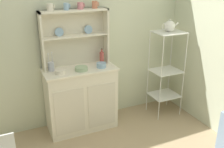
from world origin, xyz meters
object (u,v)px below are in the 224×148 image
at_px(bakers_rack, 166,66).
at_px(cup_cream_0, 50,7).
at_px(jam_bottle, 102,57).
at_px(utensil_jar, 51,66).
at_px(hutch_shelf_unit, 74,34).
at_px(porcelain_teapot, 169,26).
at_px(bowl_mixing_large, 60,72).
at_px(hutch_cabinet, 81,98).

distance_m(bakers_rack, cup_cream_0, 1.82).
bearing_deg(cup_cream_0, bakers_rack, -9.06).
height_order(cup_cream_0, jam_bottle, cup_cream_0).
relative_size(cup_cream_0, utensil_jar, 0.38).
height_order(hutch_shelf_unit, bakers_rack, hutch_shelf_unit).
distance_m(utensil_jar, porcelain_teapot, 1.69).
relative_size(bowl_mixing_large, utensil_jar, 0.52).
distance_m(bakers_rack, porcelain_teapot, 0.59).
bearing_deg(bakers_rack, jam_bottle, 167.05).
bearing_deg(porcelain_teapot, jam_bottle, 167.03).
bearing_deg(cup_cream_0, hutch_shelf_unit, 8.09).
bearing_deg(porcelain_teapot, hutch_shelf_unit, 167.17).
bearing_deg(porcelain_teapot, cup_cream_0, 170.93).
distance_m(hutch_shelf_unit, utensil_jar, 0.51).
distance_m(cup_cream_0, utensil_jar, 0.73).
relative_size(bakers_rack, jam_bottle, 6.25).
xyz_separation_m(utensil_jar, porcelain_teapot, (1.63, -0.21, 0.41)).
bearing_deg(utensil_jar, cup_cream_0, 36.70).
height_order(bakers_rack, bowl_mixing_large, bakers_rack).
xyz_separation_m(cup_cream_0, bowl_mixing_large, (0.01, -0.20, -0.75)).
relative_size(cup_cream_0, porcelain_teapot, 0.37).
distance_m(hutch_shelf_unit, jam_bottle, 0.49).
distance_m(cup_cream_0, bowl_mixing_large, 0.78).
distance_m(hutch_shelf_unit, bowl_mixing_large, 0.54).
bearing_deg(bakers_rack, hutch_shelf_unit, 167.18).
bearing_deg(utensil_jar, jam_bottle, 0.71).
relative_size(hutch_shelf_unit, cup_cream_0, 9.56).
relative_size(hutch_cabinet, jam_bottle, 4.65).
distance_m(hutch_cabinet, cup_cream_0, 1.25).
distance_m(hutch_shelf_unit, porcelain_teapot, 1.31).
bearing_deg(bowl_mixing_large, jam_bottle, 14.36).
bearing_deg(jam_bottle, porcelain_teapot, -12.97).
height_order(bakers_rack, cup_cream_0, cup_cream_0).
xyz_separation_m(hutch_cabinet, bowl_mixing_large, (-0.28, -0.07, 0.45)).
height_order(hutch_cabinet, jam_bottle, jam_bottle).
relative_size(hutch_cabinet, hutch_shelf_unit, 1.08).
xyz_separation_m(hutch_shelf_unit, porcelain_teapot, (1.28, -0.29, 0.05)).
height_order(hutch_shelf_unit, jam_bottle, hutch_shelf_unit).
bearing_deg(porcelain_teapot, utensil_jar, 172.80).
bearing_deg(hutch_cabinet, cup_cream_0, 157.02).
xyz_separation_m(hutch_shelf_unit, jam_bottle, (0.35, -0.08, -0.34)).
bearing_deg(jam_bottle, hutch_shelf_unit, 167.54).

